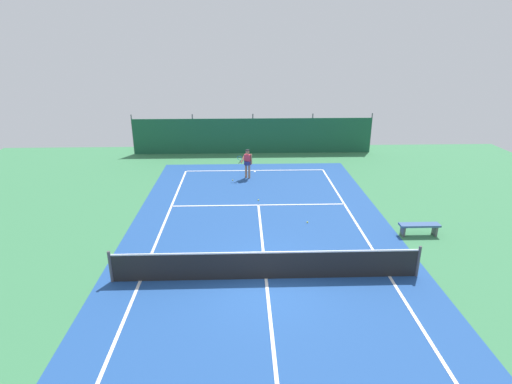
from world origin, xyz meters
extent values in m
plane|color=#387A4C|center=(0.00, 0.00, 0.00)|extent=(36.00, 36.00, 0.00)
cube|color=#1E478C|center=(0.00, 0.00, 0.00)|extent=(11.02, 26.60, 0.01)
cube|color=white|center=(0.00, 11.90, 0.01)|extent=(8.22, 0.10, 0.01)
cube|color=white|center=(-4.11, 0.00, 0.01)|extent=(0.10, 23.80, 0.01)
cube|color=white|center=(4.11, 0.00, 0.01)|extent=(0.10, 23.80, 0.01)
cube|color=white|center=(0.00, 6.40, 0.01)|extent=(8.22, 0.10, 0.01)
cube|color=white|center=(0.00, 0.00, 0.01)|extent=(0.10, 12.80, 0.01)
cube|color=white|center=(0.00, 11.75, 0.01)|extent=(0.10, 0.30, 0.01)
cube|color=black|center=(0.00, 0.00, 0.47)|extent=(9.92, 0.03, 0.95)
cube|color=white|center=(0.00, 0.00, 0.97)|extent=(9.92, 0.04, 0.05)
cylinder|color=#47474C|center=(-5.01, 0.00, 0.55)|extent=(0.10, 0.10, 1.10)
cylinder|color=#47474C|center=(5.01, 0.00, 0.55)|extent=(0.10, 0.10, 1.10)
cube|color=#195138|center=(0.00, 15.96, 1.20)|extent=(16.22, 0.06, 2.40)
cylinder|color=#595B60|center=(-8.11, 16.02, 1.35)|extent=(0.08, 0.08, 2.70)
cylinder|color=#595B60|center=(-4.05, 16.02, 1.35)|extent=(0.08, 0.08, 2.70)
cylinder|color=#595B60|center=(0.00, 16.02, 1.35)|extent=(0.08, 0.08, 2.70)
cylinder|color=#595B60|center=(4.05, 16.02, 1.35)|extent=(0.08, 0.08, 2.70)
cylinder|color=#595B60|center=(8.11, 16.02, 1.35)|extent=(0.08, 0.08, 2.70)
cube|color=#234C1E|center=(0.00, 16.56, 0.55)|extent=(14.60, 0.70, 1.10)
cylinder|color=#9E7051|center=(-0.36, 10.49, 0.41)|extent=(0.12, 0.12, 0.82)
cylinder|color=#9E7051|center=(-0.54, 10.57, 0.41)|extent=(0.12, 0.12, 0.82)
cylinder|color=navy|center=(-0.45, 10.53, 0.90)|extent=(0.40, 0.40, 0.22)
cube|color=#D1384C|center=(-0.45, 10.53, 1.10)|extent=(0.41, 0.33, 0.56)
sphere|color=#9E7051|center=(-0.45, 10.53, 1.53)|extent=(0.22, 0.22, 0.22)
cylinder|color=black|center=(-0.45, 10.53, 1.62)|extent=(0.23, 0.23, 0.04)
cylinder|color=#9E7051|center=(-0.24, 10.43, 1.13)|extent=(0.09, 0.09, 0.58)
cylinder|color=#9E7051|center=(-0.71, 10.52, 1.13)|extent=(0.31, 0.51, 0.41)
cylinder|color=black|center=(-0.88, 10.27, 1.02)|extent=(0.15, 0.26, 0.13)
torus|color=teal|center=(-0.88, 10.27, 1.24)|extent=(0.33, 0.24, 0.29)
sphere|color=#CCDB33|center=(-1.29, 10.06, 0.03)|extent=(0.07, 0.07, 0.07)
sphere|color=#CCDB33|center=(0.02, 7.00, 0.03)|extent=(0.07, 0.07, 0.07)
sphere|color=#CCDB33|center=(2.02, 4.33, 0.03)|extent=(0.07, 0.07, 0.07)
cube|color=#335184|center=(6.31, 3.01, 0.45)|extent=(1.60, 0.40, 0.08)
cube|color=#4C4C51|center=(5.66, 3.01, 0.23)|extent=(0.08, 0.36, 0.45)
cube|color=#4C4C51|center=(6.96, 3.01, 0.23)|extent=(0.08, 0.36, 0.45)
camera|label=1|loc=(-0.73, -11.72, 7.41)|focal=28.95mm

